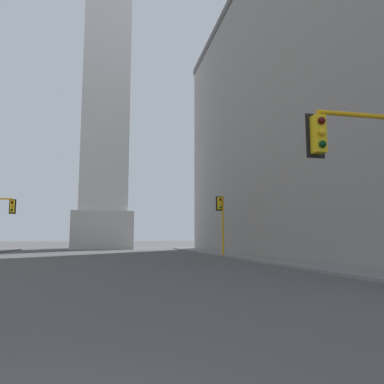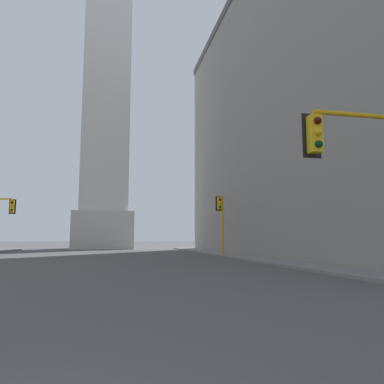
{
  "view_description": "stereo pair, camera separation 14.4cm",
  "coord_description": "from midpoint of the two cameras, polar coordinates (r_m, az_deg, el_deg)",
  "views": [
    {
      "loc": [
        1.23,
        -2.38,
        1.62
      ],
      "look_at": [
        10.45,
        40.33,
        7.03
      ],
      "focal_mm": 35.0,
      "sensor_mm": 36.0,
      "label": 1
    },
    {
      "loc": [
        1.37,
        -2.41,
        1.62
      ],
      "look_at": [
        10.45,
        40.33,
        7.03
      ],
      "focal_mm": 35.0,
      "sensor_mm": 36.0,
      "label": 2
    }
  ],
  "objects": [
    {
      "name": "building_right",
      "position": [
        42.18,
        25.91,
        11.14
      ],
      "size": [
        25.88,
        49.19,
        28.54
      ],
      "color": "gray",
      "rests_on": "ground_plane"
    },
    {
      "name": "obelisk",
      "position": [
        70.67,
        -12.4,
        24.35
      ],
      "size": [
        9.04,
        9.04,
        79.37
      ],
      "color": "silver",
      "rests_on": "ground_plane"
    },
    {
      "name": "sidewalk_right",
      "position": [
        26.23,
        15.47,
        -10.18
      ],
      "size": [
        5.0,
        69.63,
        0.15
      ],
      "primitive_type": "cube",
      "color": "slate",
      "rests_on": "ground_plane"
    },
    {
      "name": "traffic_light_mid_right",
      "position": [
        34.23,
        4.57,
        -3.7
      ],
      "size": [
        0.8,
        0.53,
        5.47
      ],
      "color": "orange",
      "rests_on": "ground_plane"
    }
  ]
}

